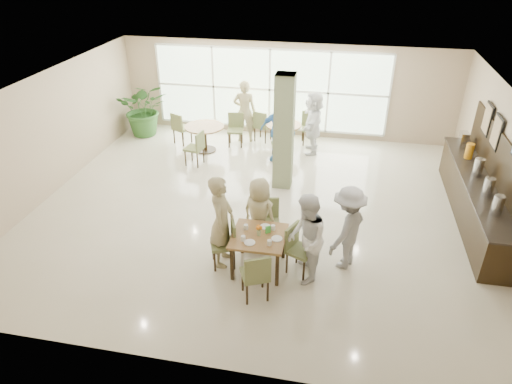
% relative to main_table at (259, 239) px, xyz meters
% --- Properties ---
extents(ground, '(10.00, 10.00, 0.00)m').
position_rel_main_table_xyz_m(ground, '(-0.44, 2.14, -0.66)').
color(ground, beige).
rests_on(ground, ground).
extents(room_shell, '(10.00, 10.00, 10.00)m').
position_rel_main_table_xyz_m(room_shell, '(-0.44, 2.14, 1.04)').
color(room_shell, white).
rests_on(room_shell, ground).
extents(window_bank, '(7.00, 0.04, 7.00)m').
position_rel_main_table_xyz_m(window_bank, '(-0.94, 6.60, 0.74)').
color(window_bank, silver).
rests_on(window_bank, ground).
extents(column, '(0.45, 0.45, 2.80)m').
position_rel_main_table_xyz_m(column, '(-0.04, 3.34, 0.74)').
color(column, '#717B55').
rests_on(column, ground).
extents(main_table, '(0.97, 0.97, 0.75)m').
position_rel_main_table_xyz_m(main_table, '(0.00, 0.00, 0.00)').
color(main_table, brown).
rests_on(main_table, ground).
extents(round_table_left, '(1.12, 1.12, 0.75)m').
position_rel_main_table_xyz_m(round_table_left, '(-2.52, 4.96, -0.08)').
color(round_table_left, brown).
rests_on(round_table_left, ground).
extents(round_table_right, '(1.02, 1.02, 0.75)m').
position_rel_main_table_xyz_m(round_table_right, '(-0.34, 5.54, -0.10)').
color(round_table_right, brown).
rests_on(round_table_right, ground).
extents(chairs_main_table, '(2.03, 2.14, 0.95)m').
position_rel_main_table_xyz_m(chairs_main_table, '(0.05, 0.03, -0.18)').
color(chairs_main_table, olive).
rests_on(chairs_main_table, ground).
extents(chairs_table_left, '(2.15, 1.96, 0.95)m').
position_rel_main_table_xyz_m(chairs_table_left, '(-2.55, 4.95, -0.18)').
color(chairs_table_left, olive).
rests_on(chairs_table_left, ground).
extents(chairs_table_right, '(1.94, 1.88, 0.95)m').
position_rel_main_table_xyz_m(chairs_table_right, '(-0.32, 5.59, -0.18)').
color(chairs_table_right, olive).
rests_on(chairs_table_right, ground).
extents(tabletop_clutter, '(0.75, 0.75, 0.21)m').
position_rel_main_table_xyz_m(tabletop_clutter, '(0.03, -0.01, 0.15)').
color(tabletop_clutter, white).
rests_on(tabletop_clutter, main_table).
extents(buffet_counter, '(0.64, 4.70, 1.95)m').
position_rel_main_table_xyz_m(buffet_counter, '(4.26, 2.64, -0.11)').
color(buffet_counter, black).
rests_on(buffet_counter, ground).
extents(framed_art_a, '(0.05, 0.55, 0.70)m').
position_rel_main_table_xyz_m(framed_art_a, '(4.51, 3.14, 1.19)').
color(framed_art_a, black).
rests_on(framed_art_a, ground).
extents(framed_art_b, '(0.05, 0.55, 0.70)m').
position_rel_main_table_xyz_m(framed_art_b, '(4.51, 3.94, 1.19)').
color(framed_art_b, black).
rests_on(framed_art_b, ground).
extents(potted_plant, '(1.89, 1.89, 1.66)m').
position_rel_main_table_xyz_m(potted_plant, '(-4.68, 5.79, 0.17)').
color(potted_plant, '#2C5C24').
rests_on(potted_plant, ground).
extents(teen_left, '(0.46, 0.68, 1.82)m').
position_rel_main_table_xyz_m(teen_left, '(-0.71, 0.07, 0.25)').
color(teen_left, tan).
rests_on(teen_left, ground).
extents(teen_far, '(0.85, 0.68, 1.53)m').
position_rel_main_table_xyz_m(teen_far, '(-0.12, 0.67, 0.11)').
color(teen_far, tan).
rests_on(teen_far, ground).
extents(teen_right, '(0.78, 0.93, 1.71)m').
position_rel_main_table_xyz_m(teen_right, '(0.86, -0.11, 0.20)').
color(teen_right, white).
rests_on(teen_right, ground).
extents(teen_standing, '(1.03, 1.24, 1.66)m').
position_rel_main_table_xyz_m(teen_standing, '(1.56, 0.42, 0.17)').
color(teen_standing, '#969699').
rests_on(teen_standing, ground).
extents(adult_a, '(1.06, 0.71, 1.68)m').
position_rel_main_table_xyz_m(adult_a, '(-0.39, 4.75, 0.18)').
color(adult_a, '#4487CD').
rests_on(adult_a, ground).
extents(adult_b, '(0.80, 1.68, 1.77)m').
position_rel_main_table_xyz_m(adult_b, '(0.50, 5.47, 0.23)').
color(adult_b, white).
rests_on(adult_b, ground).
extents(adult_standing, '(0.72, 0.51, 1.86)m').
position_rel_main_table_xyz_m(adult_standing, '(-1.56, 5.89, 0.27)').
color(adult_standing, tan).
rests_on(adult_standing, ground).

